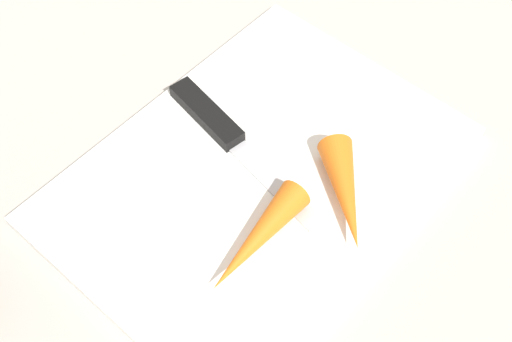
{
  "coord_description": "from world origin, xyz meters",
  "views": [
    {
      "loc": [
        -0.26,
        -0.23,
        0.51
      ],
      "look_at": [
        0.0,
        0.0,
        0.01
      ],
      "focal_mm": 47.23,
      "sensor_mm": 36.0,
      "label": 1
    }
  ],
  "objects_px": {
    "cutting_board": "(256,175)",
    "knife": "(215,122)",
    "carrot_short": "(346,194)",
    "carrot_long": "(257,239)"
  },
  "relations": [
    {
      "from": "knife",
      "to": "carrot_long",
      "type": "height_order",
      "value": "carrot_long"
    },
    {
      "from": "cutting_board",
      "to": "carrot_long",
      "type": "distance_m",
      "value": 0.08
    },
    {
      "from": "knife",
      "to": "cutting_board",
      "type": "bearing_deg",
      "value": -2.59
    },
    {
      "from": "cutting_board",
      "to": "carrot_short",
      "type": "xyz_separation_m",
      "value": [
        0.02,
        -0.08,
        0.02
      ]
    },
    {
      "from": "carrot_short",
      "to": "knife",
      "type": "bearing_deg",
      "value": -133.3
    },
    {
      "from": "cutting_board",
      "to": "knife",
      "type": "distance_m",
      "value": 0.07
    },
    {
      "from": "cutting_board",
      "to": "carrot_long",
      "type": "bearing_deg",
      "value": -138.31
    },
    {
      "from": "knife",
      "to": "carrot_short",
      "type": "bearing_deg",
      "value": 13.78
    },
    {
      "from": "knife",
      "to": "carrot_long",
      "type": "relative_size",
      "value": 1.77
    },
    {
      "from": "carrot_short",
      "to": "cutting_board",
      "type": "bearing_deg",
      "value": -120.87
    }
  ]
}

